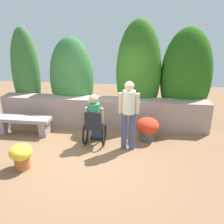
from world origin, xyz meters
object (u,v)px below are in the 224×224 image
Objects in this scene: person_in_wheelchair at (95,121)px; flower_pot_purple_near at (147,128)px; stone_bench at (23,123)px; flower_pot_red_accent at (21,155)px; person_standing_companion at (129,111)px.

flower_pot_purple_near is (1.33, 0.37, -0.27)m from person_in_wheelchair.
person_in_wheelchair is at bearing -5.84° from stone_bench.
person_in_wheelchair is 1.88m from flower_pot_red_accent.
person_standing_companion is 0.96m from flower_pot_purple_near.
person_in_wheelchair is at bearing -177.77° from person_standing_companion.
person_in_wheelchair is 2.39× the size of flower_pot_red_accent.
person_standing_companion reaches higher than person_in_wheelchair.
person_standing_companion is at bearing 27.49° from flower_pot_red_accent.
stone_bench is at bearing -178.20° from person_in_wheelchair.
person_standing_companion is 2.55m from flower_pot_red_accent.
person_in_wheelchair reaches higher than flower_pot_red_accent.
flower_pot_purple_near is 3.14m from flower_pot_red_accent.
person_in_wheelchair reaches higher than flower_pot_purple_near.
stone_bench is 2.82× the size of flower_pot_red_accent.
flower_pot_purple_near is (0.48, 0.53, -0.64)m from person_standing_companion.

